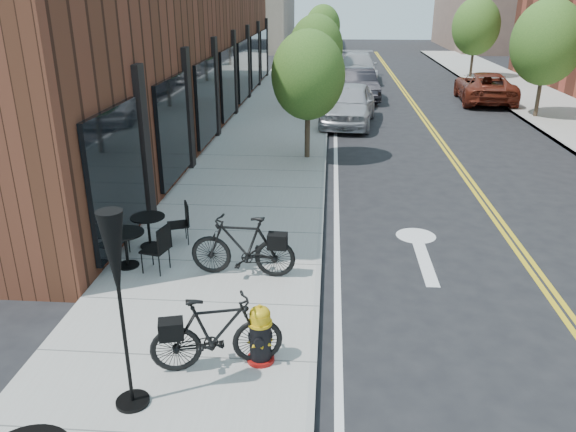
{
  "coord_description": "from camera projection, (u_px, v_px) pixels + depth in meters",
  "views": [
    {
      "loc": [
        0.09,
        -7.95,
        4.84
      ],
      "look_at": [
        -0.64,
        1.72,
        1.0
      ],
      "focal_mm": 35.0,
      "sensor_mm": 36.0,
      "label": 1
    }
  ],
  "objects": [
    {
      "name": "ground",
      "position": [
        319.0,
        313.0,
        9.16
      ],
      "size": [
        120.0,
        120.0,
        0.0
      ],
      "primitive_type": "plane",
      "color": "black",
      "rests_on": "ground"
    },
    {
      "name": "sidewalk_near",
      "position": [
        266.0,
        149.0,
        18.55
      ],
      "size": [
        4.0,
        70.0,
        0.12
      ],
      "primitive_type": "cube",
      "color": "#9E9B93",
      "rests_on": "ground"
    },
    {
      "name": "building_near",
      "position": [
        159.0,
        32.0,
        21.31
      ],
      "size": [
        5.0,
        28.0,
        7.0
      ],
      "primitive_type": "cube",
      "color": "#472517",
      "rests_on": "ground"
    },
    {
      "name": "tree_near_a",
      "position": [
        308.0,
        75.0,
        16.59
      ],
      "size": [
        2.2,
        2.2,
        3.81
      ],
      "color": "#382B1E",
      "rests_on": "sidewalk_near"
    },
    {
      "name": "tree_near_b",
      "position": [
        316.0,
        48.0,
        23.96
      ],
      "size": [
        2.3,
        2.3,
        3.98
      ],
      "color": "#382B1E",
      "rests_on": "sidewalk_near"
    },
    {
      "name": "tree_near_c",
      "position": [
        320.0,
        38.0,
        31.45
      ],
      "size": [
        2.1,
        2.1,
        3.67
      ],
      "color": "#382B1E",
      "rests_on": "sidewalk_near"
    },
    {
      "name": "tree_near_d",
      "position": [
        323.0,
        26.0,
        38.77
      ],
      "size": [
        2.4,
        2.4,
        4.11
      ],
      "color": "#382B1E",
      "rests_on": "sidewalk_near"
    },
    {
      "name": "tree_far_b",
      "position": [
        547.0,
        42.0,
        22.26
      ],
      "size": [
        2.8,
        2.8,
        4.62
      ],
      "color": "#382B1E",
      "rests_on": "sidewalk_far"
    },
    {
      "name": "tree_far_c",
      "position": [
        476.0,
        26.0,
        33.39
      ],
      "size": [
        2.8,
        2.8,
        4.62
      ],
      "color": "#382B1E",
      "rests_on": "sidewalk_far"
    },
    {
      "name": "fire_hydrant",
      "position": [
        260.0,
        335.0,
        7.61
      ],
      "size": [
        0.47,
        0.47,
        0.88
      ],
      "rotation": [
        0.0,
        0.0,
        0.26
      ],
      "color": "maroon",
      "rests_on": "sidewalk_near"
    },
    {
      "name": "bicycle_left",
      "position": [
        243.0,
        246.0,
        9.93
      ],
      "size": [
        1.91,
        0.63,
        1.13
      ],
      "primitive_type": "imported",
      "rotation": [
        0.0,
        0.0,
        -1.62
      ],
      "color": "black",
      "rests_on": "sidewalk_near"
    },
    {
      "name": "bicycle_right",
      "position": [
        217.0,
        333.0,
        7.44
      ],
      "size": [
        1.85,
        0.93,
        1.07
      ],
      "primitive_type": "imported",
      "rotation": [
        0.0,
        0.0,
        1.83
      ],
      "color": "black",
      "rests_on": "sidewalk_near"
    },
    {
      "name": "bistro_set_b",
      "position": [
        126.0,
        244.0,
        10.3
      ],
      "size": [
        1.69,
        0.86,
        0.89
      ],
      "rotation": [
        0.0,
        0.0,
        -0.24
      ],
      "color": "black",
      "rests_on": "sidewalk_near"
    },
    {
      "name": "bistro_set_c",
      "position": [
        149.0,
        227.0,
        11.13
      ],
      "size": [
        1.59,
        0.94,
        0.84
      ],
      "rotation": [
        0.0,
        0.0,
        0.38
      ],
      "color": "black",
      "rests_on": "sidewalk_near"
    },
    {
      "name": "patio_umbrella",
      "position": [
        116.0,
        271.0,
        6.29
      ],
      "size": [
        0.41,
        0.41,
        2.55
      ],
      "color": "black",
      "rests_on": "sidewalk_near"
    },
    {
      "name": "parked_car_a",
      "position": [
        349.0,
        104.0,
        22.09
      ],
      "size": [
        2.5,
        4.95,
        1.62
      ],
      "primitive_type": "imported",
      "rotation": [
        0.0,
        0.0,
        -0.13
      ],
      "color": "#A9ABB2",
      "rests_on": "ground"
    },
    {
      "name": "parked_car_b",
      "position": [
        358.0,
        84.0,
        27.47
      ],
      "size": [
        2.0,
        4.58,
        1.46
      ],
      "primitive_type": "imported",
      "rotation": [
        0.0,
        0.0,
        0.1
      ],
      "color": "black",
      "rests_on": "ground"
    },
    {
      "name": "parked_car_c",
      "position": [
        357.0,
        67.0,
        33.18
      ],
      "size": [
        2.45,
        5.67,
        1.63
      ],
      "primitive_type": "imported",
      "rotation": [
        0.0,
        0.0,
        -0.03
      ],
      "color": "#A5A5AA",
      "rests_on": "ground"
    },
    {
      "name": "parked_car_far",
      "position": [
        485.0,
        87.0,
        26.73
      ],
      "size": [
        2.76,
        5.31,
        1.43
      ],
      "primitive_type": "imported",
      "rotation": [
        0.0,
        0.0,
        3.07
      ],
      "color": "maroon",
      "rests_on": "ground"
    }
  ]
}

